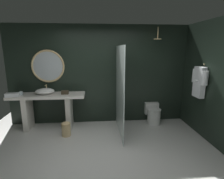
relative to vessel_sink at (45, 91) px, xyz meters
The scene contains 14 objects.
ground_plane 2.32m from the vessel_sink, 48.57° to the right, with size 5.76×5.76×0.00m, color silver.
back_wall_panel 1.47m from the vessel_sink, 12.86° to the left, with size 4.80×0.10×2.60m, color black.
side_wall_right 3.85m from the vessel_sink, 12.37° to the right, with size 0.10×2.47×2.60m, color black.
vanity_counter 0.37m from the vessel_sink, 22.15° to the right, with size 1.83×0.55×0.89m.
vessel_sink is the anchor object (origin of this frame).
tumbler_cup 0.55m from the vessel_sink, behind, with size 0.08×0.08×0.09m, color silver.
tissue_box 0.50m from the vessel_sink, ahead, with size 0.17×0.11×0.09m, color #3D3323.
round_wall_mirror 0.64m from the vessel_sink, 74.95° to the left, with size 0.83×0.05×0.83m.
shower_glass_panel 1.87m from the vessel_sink, 13.26° to the right, with size 0.02×1.40×2.06m, color silver.
rain_shower_head 3.07m from the vessel_sink, ahead, with size 0.19×0.19×0.29m.
hanging_bathrobe 3.68m from the vessel_sink, 10.23° to the right, with size 0.20×0.52×0.76m.
toilet 2.89m from the vessel_sink, ahead, with size 0.38×0.56×0.53m.
waste_bin 1.10m from the vessel_sink, 42.87° to the right, with size 0.21×0.21×0.33m.
folded_hand_towel 0.72m from the vessel_sink, 163.95° to the right, with size 0.30×0.16×0.09m, color white.
Camera 1 is at (-0.11, -2.90, 1.98)m, focal length 28.93 mm.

